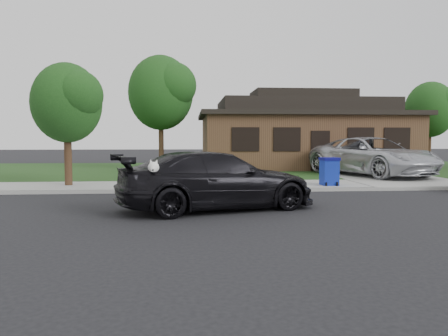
{
  "coord_description": "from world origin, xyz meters",
  "views": [
    {
      "loc": [
        -2.91,
        -11.68,
        1.92
      ],
      "look_at": [
        -1.99,
        -0.0,
        1.1
      ],
      "focal_mm": 35.0,
      "sensor_mm": 36.0,
      "label": 1
    }
  ],
  "objects": [
    {
      "name": "minivan",
      "position": [
        5.67,
        8.2,
        1.04
      ],
      "size": [
        5.15,
        7.14,
        1.81
      ],
      "primitive_type": "imported",
      "rotation": [
        0.0,
        0.0,
        0.37
      ],
      "color": "#BBBDC3",
      "rests_on": "driveway"
    },
    {
      "name": "driveway",
      "position": [
        6.0,
        10.0,
        0.07
      ],
      "size": [
        4.5,
        13.0,
        0.14
      ],
      "primitive_type": "cube",
      "color": "gray",
      "rests_on": "ground"
    },
    {
      "name": "ground",
      "position": [
        0.0,
        0.0,
        0.0
      ],
      "size": [
        120.0,
        120.0,
        0.0
      ],
      "primitive_type": "plane",
      "color": "black",
      "rests_on": "ground"
    },
    {
      "name": "house",
      "position": [
        4.0,
        15.0,
        2.13
      ],
      "size": [
        12.6,
        8.6,
        4.65
      ],
      "color": "#422B1C",
      "rests_on": "ground"
    },
    {
      "name": "sedan",
      "position": [
        -2.2,
        -0.1,
        0.78
      ],
      "size": [
        5.76,
        3.67,
        1.55
      ],
      "rotation": [
        0.0,
        0.0,
        1.87
      ],
      "color": "black",
      "rests_on": "ground"
    },
    {
      "name": "tree_0",
      "position": [
        -4.34,
        12.88,
        4.48
      ],
      "size": [
        3.78,
        3.6,
        6.34
      ],
      "color": "#332114",
      "rests_on": "ground"
    },
    {
      "name": "lawn",
      "position": [
        0.0,
        13.0,
        0.07
      ],
      "size": [
        60.0,
        13.0,
        0.13
      ],
      "primitive_type": "cube",
      "color": "#193814",
      "rests_on": "ground"
    },
    {
      "name": "recycling_bin",
      "position": [
        2.35,
        4.37,
        0.65
      ],
      "size": [
        0.67,
        0.7,
        1.05
      ],
      "rotation": [
        0.0,
        0.0,
        0.07
      ],
      "color": "#0D2296",
      "rests_on": "sidewalk"
    },
    {
      "name": "curb",
      "position": [
        0.0,
        3.5,
        0.06
      ],
      "size": [
        60.0,
        0.12,
        0.12
      ],
      "primitive_type": "cube",
      "color": "gray",
      "rests_on": "ground"
    },
    {
      "name": "tree_2",
      "position": [
        -7.38,
        5.11,
        3.27
      ],
      "size": [
        2.73,
        2.6,
        4.59
      ],
      "color": "#332114",
      "rests_on": "ground"
    },
    {
      "name": "sidewalk",
      "position": [
        0.0,
        5.0,
        0.06
      ],
      "size": [
        60.0,
        3.0,
        0.12
      ],
      "primitive_type": "cube",
      "color": "gray",
      "rests_on": "ground"
    },
    {
      "name": "tree_1",
      "position": [
        12.14,
        14.4,
        3.71
      ],
      "size": [
        3.15,
        3.0,
        5.25
      ],
      "color": "#332114",
      "rests_on": "ground"
    }
  ]
}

